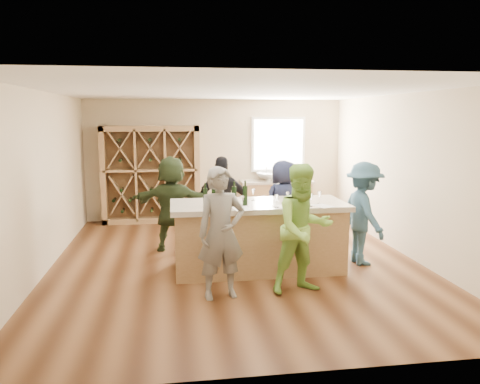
{
  "coord_description": "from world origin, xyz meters",
  "views": [
    {
      "loc": [
        -1.02,
        -7.48,
        2.4
      ],
      "look_at": [
        0.1,
        0.2,
        1.15
      ],
      "focal_mm": 35.0,
      "sensor_mm": 36.0,
      "label": 1
    }
  ],
  "objects": [
    {
      "name": "wine_glass_e",
      "position": [
        1.2,
        -0.67,
        1.18
      ],
      "size": [
        0.09,
        0.09,
        0.2
      ],
      "primitive_type": "cone",
      "rotation": [
        0.0,
        0.0,
        0.24
      ],
      "color": "white",
      "rests_on": "tasting_counter_top"
    },
    {
      "name": "person_server",
      "position": [
        2.06,
        -0.38,
        0.84
      ],
      "size": [
        0.59,
        1.13,
        1.69
      ],
      "primitive_type": "imported",
      "rotation": [
        0.0,
        0.0,
        1.65
      ],
      "color": "#335972",
      "rests_on": "floor"
    },
    {
      "name": "wall_front",
      "position": [
        0.0,
        -3.55,
        1.4
      ],
      "size": [
        6.0,
        0.1,
        2.8
      ],
      "primitive_type": "cube",
      "color": "#C7B290",
      "rests_on": "ground"
    },
    {
      "name": "wine_glass_a",
      "position": [
        -0.02,
        -0.88,
        1.17
      ],
      "size": [
        0.07,
        0.07,
        0.18
      ],
      "primitive_type": "cone",
      "rotation": [
        0.0,
        0.0,
        -0.04
      ],
      "color": "white",
      "rests_on": "tasting_counter_top"
    },
    {
      "name": "tasting_counter_base",
      "position": [
        0.3,
        -0.44,
        0.5
      ],
      "size": [
        2.6,
        1.0,
        1.0
      ],
      "primitive_type": "cube",
      "color": "#9C764A",
      "rests_on": "floor"
    },
    {
      "name": "wall_back",
      "position": [
        0.0,
        3.55,
        1.4
      ],
      "size": [
        6.0,
        0.1,
        2.8
      ],
      "primitive_type": "cube",
      "color": "#C7B290",
      "rests_on": "ground"
    },
    {
      "name": "person_near_right",
      "position": [
        0.73,
        -1.47,
        0.89
      ],
      "size": [
        0.95,
        0.65,
        1.78
      ],
      "primitive_type": "imported",
      "rotation": [
        0.0,
        0.0,
        0.22
      ],
      "color": "#8CC64C",
      "rests_on": "floor"
    },
    {
      "name": "back_counter_base",
      "position": [
        1.4,
        3.2,
        0.43
      ],
      "size": [
        1.6,
        0.58,
        0.86
      ],
      "primitive_type": "cube",
      "color": "#9C764A",
      "rests_on": "floor"
    },
    {
      "name": "sink",
      "position": [
        1.2,
        3.2,
        1.01
      ],
      "size": [
        0.54,
        0.54,
        0.19
      ],
      "primitive_type": "imported",
      "color": "silver",
      "rests_on": "back_counter_top"
    },
    {
      "name": "wine_glass_b",
      "position": [
        0.49,
        -0.86,
        1.17
      ],
      "size": [
        0.09,
        0.09,
        0.19
      ],
      "primitive_type": "cone",
      "rotation": [
        0.0,
        0.0,
        -0.41
      ],
      "color": "white",
      "rests_on": "tasting_counter_top"
    },
    {
      "name": "wine_bottle_e",
      "position": [
        0.06,
        -0.62,
        1.23
      ],
      "size": [
        0.09,
        0.09,
        0.3
      ],
      "primitive_type": "cylinder",
      "rotation": [
        0.0,
        0.0,
        0.32
      ],
      "color": "black",
      "rests_on": "tasting_counter_top"
    },
    {
      "name": "faucet",
      "position": [
        1.2,
        3.38,
        1.07
      ],
      "size": [
        0.02,
        0.02,
        0.3
      ],
      "primitive_type": "cylinder",
      "color": "silver",
      "rests_on": "back_counter_top"
    },
    {
      "name": "wall_left",
      "position": [
        -3.05,
        0.0,
        1.4
      ],
      "size": [
        0.1,
        7.0,
        2.8
      ],
      "primitive_type": "cube",
      "color": "#C7B290",
      "rests_on": "ground"
    },
    {
      "name": "floor",
      "position": [
        0.0,
        0.0,
        -0.05
      ],
      "size": [
        6.0,
        7.0,
        0.1
      ],
      "primitive_type": "cube",
      "color": "brown",
      "rests_on": "ground"
    },
    {
      "name": "tasting_menu_a",
      "position": [
        -0.03,
        -0.89,
        1.08
      ],
      "size": [
        0.29,
        0.36,
        0.0
      ],
      "primitive_type": "cube",
      "rotation": [
        0.0,
        0.0,
        0.13
      ],
      "color": "white",
      "rests_on": "tasting_counter_top"
    },
    {
      "name": "person_near_left",
      "position": [
        -0.4,
        -1.5,
        0.88
      ],
      "size": [
        0.72,
        0.58,
        1.76
      ],
      "primitive_type": "imported",
      "rotation": [
        0.0,
        0.0,
        0.18
      ],
      "color": "slate",
      "rests_on": "floor"
    },
    {
      "name": "tasting_menu_b",
      "position": [
        0.59,
        -0.81,
        1.08
      ],
      "size": [
        0.29,
        0.33,
        0.0
      ],
      "primitive_type": "cube",
      "rotation": [
        0.0,
        0.0,
        0.43
      ],
      "color": "white",
      "rests_on": "tasting_counter_top"
    },
    {
      "name": "wall_right",
      "position": [
        3.05,
        0.0,
        1.4
      ],
      "size": [
        0.1,
        7.0,
        2.8
      ],
      "primitive_type": "cube",
      "color": "#C7B290",
      "rests_on": "ground"
    },
    {
      "name": "window_frame",
      "position": [
        1.5,
        3.47,
        1.75
      ],
      "size": [
        1.3,
        0.06,
        1.3
      ],
      "primitive_type": "cube",
      "color": "white",
      "rests_on": "wall_back"
    },
    {
      "name": "wine_bottle_b",
      "position": [
        -0.42,
        -0.71,
        1.24
      ],
      "size": [
        0.1,
        0.1,
        0.33
      ],
      "primitive_type": "cylinder",
      "rotation": [
        0.0,
        0.0,
        -0.34
      ],
      "color": "black",
      "rests_on": "tasting_counter_top"
    },
    {
      "name": "wine_glass_d",
      "position": [
        0.74,
        -0.55,
        1.16
      ],
      "size": [
        0.06,
        0.06,
        0.16
      ],
      "primitive_type": "cone",
      "rotation": [
        0.0,
        0.0,
        0.01
      ],
      "color": "white",
      "rests_on": "tasting_counter_top"
    },
    {
      "name": "window_pane",
      "position": [
        1.5,
        3.44,
        1.75
      ],
      "size": [
        1.18,
        0.01,
        1.18
      ],
      "primitive_type": "cube",
      "color": "white",
      "rests_on": "wall_back"
    },
    {
      "name": "back_counter_top",
      "position": [
        1.4,
        3.2,
        0.89
      ],
      "size": [
        1.7,
        0.62,
        0.06
      ],
      "primitive_type": "cube",
      "color": "#B4A794",
      "rests_on": "back_counter_base"
    },
    {
      "name": "person_far_left",
      "position": [
        -1.04,
        0.86,
        0.86
      ],
      "size": [
        1.69,
        0.97,
        1.72
      ],
      "primitive_type": "imported",
      "rotation": [
        0.0,
        0.0,
        2.88
      ],
      "color": "#263319",
      "rests_on": "floor"
    },
    {
      "name": "person_far_right",
      "position": [
        1.0,
        0.83,
        0.81
      ],
      "size": [
        0.92,
        0.75,
        1.62
      ],
      "primitive_type": "imported",
      "rotation": [
        0.0,
        0.0,
        3.47
      ],
      "color": "#191E38",
      "rests_on": "floor"
    },
    {
      "name": "wine_bottle_a",
      "position": [
        -0.54,
        -0.62,
        1.22
      ],
      "size": [
        0.08,
        0.08,
        0.27
      ],
      "primitive_type": "cylinder",
      "rotation": [
        0.0,
        0.0,
        0.17
      ],
      "color": "black",
      "rests_on": "tasting_counter_top"
    },
    {
      "name": "wine_glass_f",
      "position": [
        0.25,
        -0.24,
        1.17
      ],
      "size": [
        0.07,
        0.07,
        0.18
      ],
      "primitive_type": "cone",
      "color": "white",
      "rests_on": "tasting_counter_top"
    },
    {
      "name": "person_far_mid",
      "position": [
        -0.13,
        0.8,
        0.85
      ],
      "size": [
        1.08,
        0.71,
        1.7
      ],
      "primitive_type": "imported",
      "rotation": [
        0.0,
        0.0,
        2.93
      ],
      "color": "black",
      "rests_on": "floor"
    },
    {
      "name": "wine_glass_c",
      "position": [
        1.01,
        -0.87,
        1.18
      ],
      "size": [
        0.09,
        0.09,
        0.2
      ],
      "primitive_type": "cone",
      "rotation": [
        0.0,
        0.0,
        0.19
      ],
      "color": "white",
      "rests_on": "tasting_counter_top"
    },
    {
      "name": "ceiling",
      "position": [
        0.0,
        0.0,
        2.85
      ],
      "size": [
        6.0,
        7.0,
        0.1
      ],
      "primitive_type": "cube",
      "color": "white",
      "rests_on": "ground"
    },
    {
      "name": "wine_rack",
      "position": [
        -1.5,
        3.27,
        1.1
      ],
      "size": [
        2.2,
        0.45,
        2.2
      ],
      "primitive_type": "cube",
      "color": "#9C764A",
      "rests_on": "floor"
    },
    {
      "name": "wine_bottle_d",
      "position": [
        -0.12,
        -0.67,
        1.23
      ],
      "size": [
        0.09,
        0.09,
        0.3
      ],
      "primitive_type": "cylinder",
      "rotation": [
        0.0,
        0.0,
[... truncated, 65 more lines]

